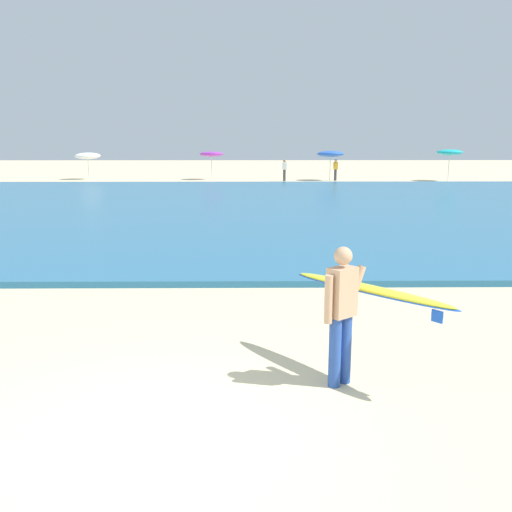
{
  "coord_description": "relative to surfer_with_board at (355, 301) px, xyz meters",
  "views": [
    {
      "loc": [
        0.96,
        -5.23,
        2.95
      ],
      "look_at": [
        1.06,
        3.66,
        1.1
      ],
      "focal_mm": 39.01,
      "sensor_mm": 36.0,
      "label": 1
    }
  ],
  "objects": [
    {
      "name": "surfer_with_board",
      "position": [
        0.0,
        0.0,
        0.0
      ],
      "size": [
        1.83,
        2.16,
        1.73
      ],
      "color": "#284CA3",
      "rests_on": "ground"
    },
    {
      "name": "beach_umbrella_0",
      "position": [
        -13.67,
        36.68,
        0.77
      ],
      "size": [
        1.91,
        1.93,
        2.07
      ],
      "color": "beige",
      "rests_on": "ground"
    },
    {
      "name": "beach_umbrella_3",
      "position": [
        13.42,
        34.77,
        1.07
      ],
      "size": [
        1.86,
        1.86,
        2.31
      ],
      "color": "beige",
      "rests_on": "ground"
    },
    {
      "name": "beachgoer_near_row_left",
      "position": [
        1.28,
        34.8,
        -0.18
      ],
      "size": [
        0.32,
        0.2,
        1.58
      ],
      "color": "#383842",
      "rests_on": "ground"
    },
    {
      "name": "ground_plane",
      "position": [
        -2.24,
        -1.31,
        -1.03
      ],
      "size": [
        160.0,
        160.0,
        0.0
      ],
      "primitive_type": "plane",
      "color": "beige"
    },
    {
      "name": "beach_umbrella_1",
      "position": [
        -4.18,
        36.39,
        0.9
      ],
      "size": [
        1.8,
        1.82,
        2.17
      ],
      "color": "beige",
      "rests_on": "ground"
    },
    {
      "name": "beachgoer_near_row_mid",
      "position": [
        5.14,
        35.32,
        -0.18
      ],
      "size": [
        0.32,
        0.2,
        1.58
      ],
      "color": "#383842",
      "rests_on": "ground"
    },
    {
      "name": "beach_umbrella_2",
      "position": [
        4.72,
        35.35,
        0.94
      ],
      "size": [
        1.98,
        2.0,
        2.23
      ],
      "color": "beige",
      "rests_on": "ground"
    },
    {
      "name": "sea",
      "position": [
        -2.24,
        18.43,
        -0.96
      ],
      "size": [
        120.0,
        28.0,
        0.14
      ],
      "primitive_type": "cube",
      "color": "teal",
      "rests_on": "ground"
    }
  ]
}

